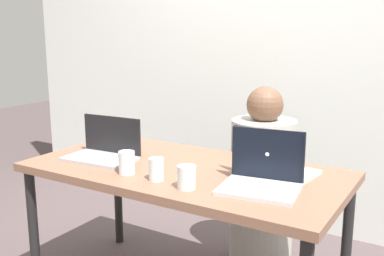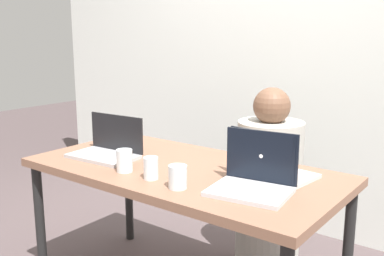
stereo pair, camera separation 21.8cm
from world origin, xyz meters
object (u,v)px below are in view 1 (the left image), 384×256
(water_glass_right, at_px, (187,179))
(water_glass_center, at_px, (156,171))
(laptop_front_left, at_px, (104,150))
(person_at_center, at_px, (262,187))
(water_glass_left, at_px, (127,164))
(laptop_back_right, at_px, (274,165))
(laptop_front_right, at_px, (262,177))

(water_glass_right, bearing_deg, water_glass_center, 172.73)
(water_glass_center, bearing_deg, water_glass_right, -7.27)
(water_glass_right, bearing_deg, laptop_front_left, 165.04)
(person_at_center, height_order, water_glass_left, person_at_center)
(laptop_back_right, bearing_deg, laptop_front_right, 103.47)
(laptop_back_right, height_order, laptop_front_left, laptop_back_right)
(laptop_back_right, distance_m, water_glass_center, 0.53)
(water_glass_right, distance_m, water_glass_center, 0.17)
(laptop_front_left, bearing_deg, water_glass_left, -30.88)
(person_at_center, relative_size, water_glass_left, 9.97)
(water_glass_right, bearing_deg, laptop_back_right, 55.70)
(laptop_front_right, relative_size, water_glass_right, 3.52)
(laptop_back_right, bearing_deg, laptop_front_left, 20.00)
(laptop_back_right, relative_size, water_glass_left, 3.41)
(water_glass_center, relative_size, water_glass_left, 0.94)
(laptop_back_right, distance_m, water_glass_left, 0.67)
(laptop_front_right, distance_m, water_glass_left, 0.62)
(water_glass_left, bearing_deg, laptop_front_left, 152.93)
(water_glass_center, height_order, water_glass_left, water_glass_left)
(person_at_center, relative_size, water_glass_right, 10.71)
(water_glass_center, bearing_deg, water_glass_left, 177.87)
(laptop_front_left, relative_size, water_glass_left, 3.47)
(water_glass_right, bearing_deg, water_glass_left, 175.28)
(water_glass_right, height_order, water_glass_center, water_glass_center)
(person_at_center, bearing_deg, laptop_front_right, 101.92)
(laptop_front_left, bearing_deg, water_glass_center, -21.71)
(laptop_back_right, height_order, water_glass_right, laptop_back_right)
(laptop_front_left, height_order, water_glass_center, laptop_front_left)
(water_glass_right, xyz_separation_m, water_glass_center, (-0.17, 0.02, 0.00))
(water_glass_right, xyz_separation_m, water_glass_left, (-0.34, 0.03, 0.00))
(water_glass_center, bearing_deg, laptop_front_right, 18.10)
(person_at_center, relative_size, laptop_front_left, 2.88)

